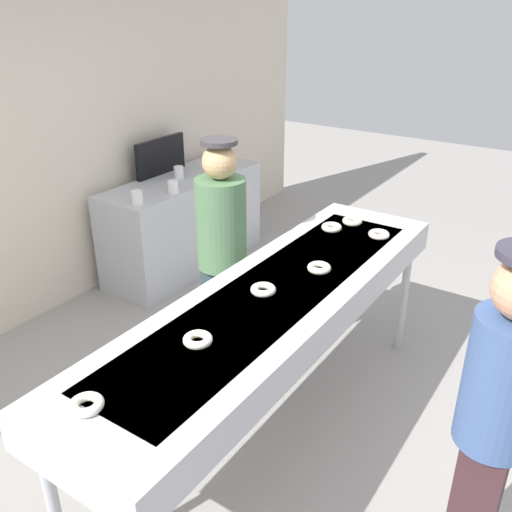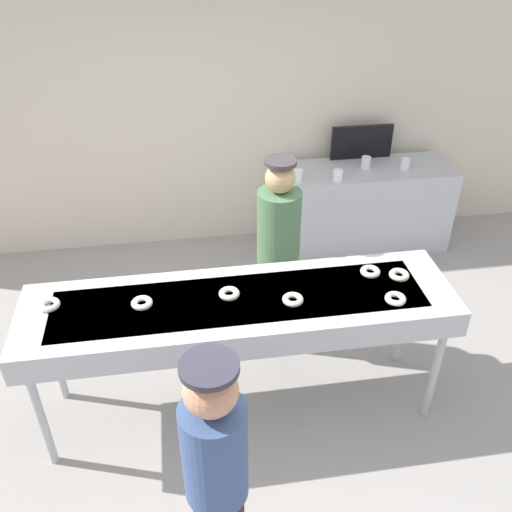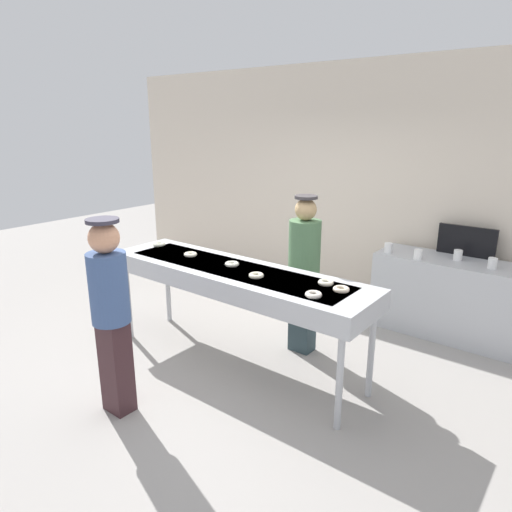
% 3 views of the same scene
% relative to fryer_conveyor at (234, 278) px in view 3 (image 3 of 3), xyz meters
% --- Properties ---
extents(ground_plane, '(16.00, 16.00, 0.00)m').
position_rel_fryer_conveyor_xyz_m(ground_plane, '(0.00, 0.00, -0.91)').
color(ground_plane, '#9E9993').
extents(back_wall, '(8.00, 0.12, 3.09)m').
position_rel_fryer_conveyor_xyz_m(back_wall, '(0.00, 2.44, 0.63)').
color(back_wall, beige).
rests_on(back_wall, ground).
extents(fryer_conveyor, '(2.82, 0.73, 1.00)m').
position_rel_fryer_conveyor_xyz_m(fryer_conveyor, '(0.00, 0.00, 0.00)').
color(fryer_conveyor, '#B7BABF').
rests_on(fryer_conveyor, ground).
extents(sugar_donut_0, '(0.17, 0.17, 0.04)m').
position_rel_fryer_conveyor_xyz_m(sugar_donut_0, '(-1.20, 0.10, 0.11)').
color(sugar_donut_0, white).
rests_on(sugar_donut_0, fryer_conveyor).
extents(sugar_donut_1, '(0.19, 0.19, 0.04)m').
position_rel_fryer_conveyor_xyz_m(sugar_donut_1, '(-0.06, 0.04, 0.11)').
color(sugar_donut_1, white).
rests_on(sugar_donut_1, fryer_conveyor).
extents(sugar_donut_2, '(0.18, 0.18, 0.04)m').
position_rel_fryer_conveyor_xyz_m(sugar_donut_2, '(0.98, -0.17, 0.11)').
color(sugar_donut_2, white).
rests_on(sugar_donut_2, fryer_conveyor).
extents(sugar_donut_3, '(0.19, 0.19, 0.04)m').
position_rel_fryer_conveyor_xyz_m(sugar_donut_3, '(0.92, 0.14, 0.11)').
color(sugar_donut_3, white).
rests_on(sugar_donut_3, fryer_conveyor).
extents(sugar_donut_4, '(0.17, 0.17, 0.04)m').
position_rel_fryer_conveyor_xyz_m(sugar_donut_4, '(1.10, 0.07, 0.11)').
color(sugar_donut_4, '#F9E3C2').
rests_on(sugar_donut_4, fryer_conveyor).
extents(sugar_donut_5, '(0.14, 0.14, 0.04)m').
position_rel_fryer_conveyor_xyz_m(sugar_donut_5, '(0.33, -0.08, 0.11)').
color(sugar_donut_5, '#F1E9C9').
rests_on(sugar_donut_5, fryer_conveyor).
extents(sugar_donut_6, '(0.16, 0.16, 0.04)m').
position_rel_fryer_conveyor_xyz_m(sugar_donut_6, '(-0.62, 0.03, 0.11)').
color(sugar_donut_6, white).
rests_on(sugar_donut_6, fryer_conveyor).
extents(worker_baker, '(0.32, 0.32, 1.66)m').
position_rel_fryer_conveyor_xyz_m(worker_baker, '(0.38, 0.65, 0.02)').
color(worker_baker, '#2A3C42').
rests_on(worker_baker, ground).
extents(customer_waiting, '(0.30, 0.30, 1.65)m').
position_rel_fryer_conveyor_xyz_m(customer_waiting, '(-0.27, -1.20, 0.01)').
color(customer_waiting, '#3C2327').
rests_on(customer_waiting, ground).
extents(prep_counter, '(1.72, 0.60, 0.89)m').
position_rel_fryer_conveyor_xyz_m(prep_counter, '(1.52, 1.99, -0.47)').
color(prep_counter, '#B7BABF').
rests_on(prep_counter, ground).
extents(paper_cup_0, '(0.09, 0.09, 0.11)m').
position_rel_fryer_conveyor_xyz_m(paper_cup_0, '(1.87, 1.91, 0.03)').
color(paper_cup_0, white).
rests_on(paper_cup_0, prep_counter).
extents(paper_cup_1, '(0.09, 0.09, 0.11)m').
position_rel_fryer_conveyor_xyz_m(paper_cup_1, '(1.50, 2.01, 0.03)').
color(paper_cup_1, white).
rests_on(paper_cup_1, prep_counter).
extents(paper_cup_2, '(0.09, 0.09, 0.11)m').
position_rel_fryer_conveyor_xyz_m(paper_cup_2, '(0.78, 1.82, 0.03)').
color(paper_cup_2, white).
rests_on(paper_cup_2, prep_counter).
extents(paper_cup_3, '(0.09, 0.09, 0.11)m').
position_rel_fryer_conveyor_xyz_m(paper_cup_3, '(1.15, 1.76, 0.03)').
color(paper_cup_3, white).
rests_on(paper_cup_3, prep_counter).
extents(menu_display, '(0.62, 0.04, 0.34)m').
position_rel_fryer_conveyor_xyz_m(menu_display, '(1.52, 2.24, 0.15)').
color(menu_display, black).
rests_on(menu_display, prep_counter).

